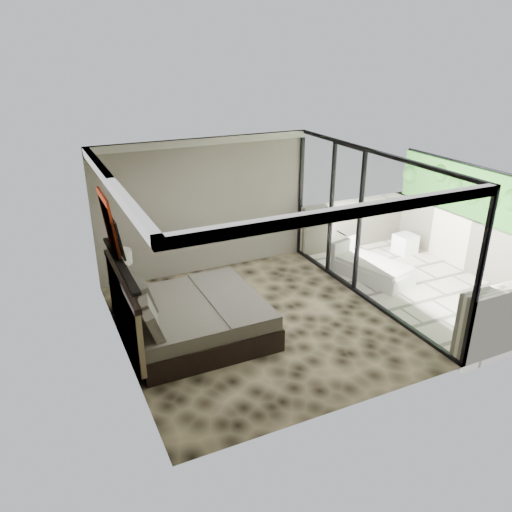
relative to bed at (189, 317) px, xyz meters
name	(u,v)px	position (x,y,z in m)	size (l,w,h in m)	color
floor	(257,322)	(1.19, -0.07, -0.37)	(5.00, 5.00, 0.00)	black
ceiling	(257,163)	(1.19, -0.07, 2.42)	(4.50, 5.00, 0.02)	silver
back_wall	(205,207)	(1.19, 2.42, 1.03)	(4.50, 0.02, 2.80)	gray
left_wall	(118,273)	(-1.05, -0.07, 1.03)	(0.02, 5.00, 2.80)	gray
glass_wall	(369,228)	(3.44, -0.07, 1.03)	(0.08, 5.00, 2.80)	white
terrace_slab	(423,285)	(4.94, -0.07, -0.43)	(3.00, 5.00, 0.12)	beige
parapet_far	(476,247)	(6.29, -0.07, 0.18)	(0.30, 5.00, 1.10)	#B7B095
foliage_hedge	(486,196)	(6.29, -0.07, 1.28)	(0.36, 4.60, 1.10)	#308027
picture_ledge	(120,263)	(-0.99, 0.03, 1.13)	(0.12, 2.20, 0.05)	black
bed	(189,317)	(0.00, 0.00, 0.00)	(2.26, 2.19, 1.25)	black
nightstand	(127,297)	(-0.74, 1.34, -0.10)	(0.52, 0.52, 0.52)	black
table_lamp	(122,263)	(-0.75, 1.35, 0.57)	(0.36, 0.36, 0.65)	black
abstract_canvas	(108,222)	(-1.01, 0.59, 1.61)	(0.04, 0.90, 0.90)	#B8490F
framed_print	(117,237)	(-0.95, 0.26, 1.46)	(0.03, 0.50, 0.60)	black
ottoman	(405,244)	(5.64, 1.33, -0.15)	(0.44, 0.44, 0.44)	white
lounger	(371,268)	(4.12, 0.62, -0.17)	(1.19, 1.76, 0.63)	silver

